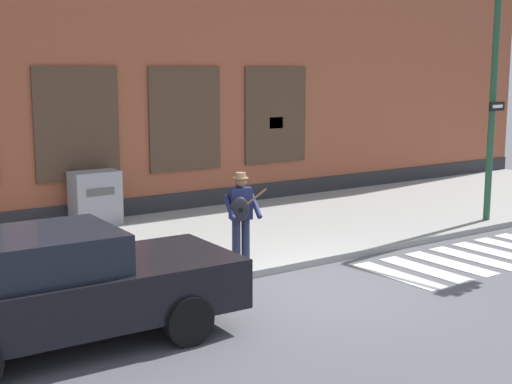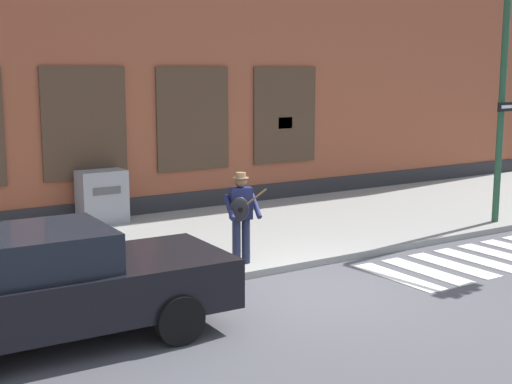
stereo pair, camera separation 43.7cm
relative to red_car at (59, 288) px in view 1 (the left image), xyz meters
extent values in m
plane|color=#4C4C51|center=(4.18, -0.04, -0.77)|extent=(160.00, 160.00, 0.00)
cube|color=gray|center=(4.18, 3.83, -0.71)|extent=(28.00, 5.57, 0.13)
cube|color=brown|center=(4.18, 8.61, 3.41)|extent=(28.00, 4.00, 8.36)
cube|color=#28282B|center=(4.18, 6.59, -0.50)|extent=(28.00, 0.04, 0.55)
cube|color=#473323|center=(2.81, 6.58, 1.58)|extent=(1.95, 0.06, 2.52)
cube|color=black|center=(2.81, 6.57, 1.58)|extent=(1.83, 0.03, 2.40)
cube|color=#473323|center=(5.54, 6.58, 1.58)|extent=(1.95, 0.06, 2.52)
cube|color=black|center=(5.54, 6.57, 1.58)|extent=(1.83, 0.03, 2.40)
cube|color=#473323|center=(8.27, 6.58, 1.58)|extent=(1.95, 0.06, 2.52)
cube|color=black|center=(8.27, 6.57, 1.58)|extent=(1.83, 0.03, 2.40)
cube|color=yellow|center=(8.27, 6.56, 1.38)|extent=(0.44, 0.02, 0.30)
cube|color=silver|center=(5.89, -0.26, -0.76)|extent=(0.42, 1.90, 0.01)
cube|color=silver|center=(6.57, -0.26, -0.76)|extent=(0.42, 1.90, 0.01)
cube|color=silver|center=(7.25, -0.26, -0.76)|extent=(0.42, 1.90, 0.01)
cube|color=silver|center=(7.94, -0.26, -0.76)|extent=(0.42, 1.90, 0.01)
cube|color=silver|center=(8.62, -0.26, -0.76)|extent=(0.42, 1.90, 0.01)
cube|color=black|center=(0.05, 0.00, -0.10)|extent=(4.66, 1.99, 0.68)
cube|color=black|center=(-0.20, 0.01, 0.50)|extent=(1.89, 1.64, 0.52)
cube|color=silver|center=(2.33, 0.50, -0.03)|extent=(0.07, 0.24, 0.12)
cube|color=silver|center=(2.29, -0.64, -0.03)|extent=(0.07, 0.24, 0.12)
cylinder|color=black|center=(1.41, 0.83, -0.44)|extent=(0.67, 0.26, 0.66)
cylinder|color=black|center=(1.36, -0.92, -0.44)|extent=(0.67, 0.26, 0.66)
cylinder|color=#1E233D|center=(3.93, 1.57, -0.24)|extent=(0.15, 0.15, 0.81)
cylinder|color=#1E233D|center=(3.75, 1.59, -0.24)|extent=(0.15, 0.15, 0.81)
cube|color=#191E47|center=(3.84, 1.59, 0.45)|extent=(0.42, 0.31, 0.56)
sphere|color=brown|center=(3.84, 1.59, 0.84)|extent=(0.22, 0.22, 0.22)
cylinder|color=olive|center=(3.84, 1.59, 0.90)|extent=(0.28, 0.27, 0.02)
cylinder|color=olive|center=(3.84, 1.59, 0.95)|extent=(0.18, 0.18, 0.09)
cylinder|color=#191E47|center=(4.05, 1.43, 0.41)|extent=(0.22, 0.52, 0.39)
cylinder|color=#191E47|center=(3.59, 1.56, 0.41)|extent=(0.22, 0.52, 0.39)
ellipsoid|color=black|center=(3.72, 1.44, 0.38)|extent=(0.38, 0.21, 0.44)
cylinder|color=black|center=(3.70, 1.38, 0.38)|extent=(0.09, 0.03, 0.09)
cylinder|color=brown|center=(3.97, 1.35, 0.56)|extent=(0.46, 0.16, 0.34)
cylinder|color=#234C33|center=(10.57, 1.51, 1.85)|extent=(0.15, 0.15, 4.99)
cube|color=black|center=(10.58, 1.40, 1.96)|extent=(0.60, 0.09, 0.20)
cube|color=white|center=(10.58, 1.38, 1.96)|extent=(0.40, 0.05, 0.07)
cube|color=gray|center=(3.00, 6.16, -0.04)|extent=(1.05, 0.63, 1.20)
cube|color=#4C4C4C|center=(3.00, 5.84, 0.14)|extent=(0.63, 0.02, 0.16)
camera|label=1|loc=(-2.93, -8.65, 2.75)|focal=50.00mm
camera|label=2|loc=(-2.57, -8.89, 2.75)|focal=50.00mm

